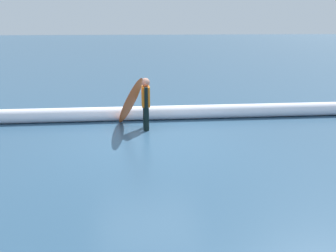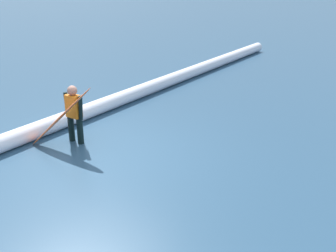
{
  "view_description": "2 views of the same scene",
  "coord_description": "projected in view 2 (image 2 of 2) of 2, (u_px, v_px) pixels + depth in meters",
  "views": [
    {
      "loc": [
        0.35,
        7.93,
        2.65
      ],
      "look_at": [
        -0.34,
        1.54,
        0.78
      ],
      "focal_mm": 38.08,
      "sensor_mm": 36.0,
      "label": 1
    },
    {
      "loc": [
        5.76,
        5.69,
        3.79
      ],
      "look_at": [
        -0.61,
        1.24,
        0.69
      ],
      "focal_mm": 43.82,
      "sensor_mm": 36.0,
      "label": 2
    }
  ],
  "objects": [
    {
      "name": "wave_crest_foreground",
      "position": [
        66.0,
        119.0,
        10.11
      ],
      "size": [
        22.94,
        0.59,
        0.39
      ],
      "primitive_type": "cylinder",
      "rotation": [
        0.0,
        1.57,
        -0.01
      ],
      "color": "white",
      "rests_on": "ground_plane"
    },
    {
      "name": "ground_plane",
      "position": [
        105.0,
        152.0,
        8.81
      ],
      "size": [
        146.91,
        146.91,
        0.0
      ],
      "primitive_type": "plane",
      "color": "navy"
    },
    {
      "name": "surfboard",
      "position": [
        60.0,
        117.0,
        8.75
      ],
      "size": [
        0.84,
        1.53,
        1.46
      ],
      "color": "#E55926",
      "rests_on": "ground_plane"
    },
    {
      "name": "surfer",
      "position": [
        74.0,
        111.0,
        9.04
      ],
      "size": [
        0.22,
        0.56,
        1.32
      ],
      "rotation": [
        0.0,
        0.0,
        4.73
      ],
      "color": "black",
      "rests_on": "ground_plane"
    }
  ]
}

